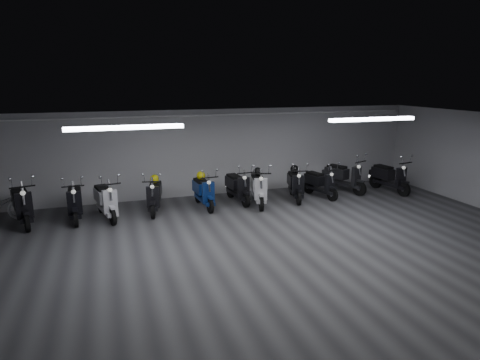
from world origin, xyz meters
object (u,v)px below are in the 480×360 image
object	(u,v)px
scooter_8	(321,179)
helmet_2	(155,179)
scooter_1	(74,196)
scooter_7	(296,180)
scooter_4	(204,187)
scooter_3	(154,191)
helmet_0	(201,175)
scooter_9	(344,172)
helmet_3	(258,171)
scooter_2	(105,195)
scooter_10	(390,172)
scooter_6	(259,183)
helmet_1	(295,169)
scooter_0	(21,198)
scooter_5	(238,182)

from	to	relation	value
scooter_8	helmet_2	world-z (taller)	scooter_8
scooter_1	scooter_7	bearing A→B (deg)	-3.75
scooter_4	scooter_7	xyz separation A→B (m)	(2.94, -0.09, 0.01)
scooter_3	scooter_4	size ratio (longest dim) A/B	0.99
helmet_0	scooter_9	bearing A→B (deg)	0.23
scooter_3	helmet_3	bearing A→B (deg)	11.72
scooter_2	helmet_3	distance (m)	4.47
scooter_10	helmet_3	world-z (taller)	scooter_10
scooter_6	helmet_3	xyz separation A→B (m)	(0.06, 0.25, 0.29)
scooter_8	helmet_2	bearing A→B (deg)	162.01
scooter_8	helmet_3	world-z (taller)	scooter_8
scooter_2	scooter_10	distance (m)	9.13
scooter_4	helmet_2	distance (m)	1.43
helmet_0	helmet_2	bearing A→B (deg)	179.36
scooter_1	scooter_4	world-z (taller)	scooter_1
scooter_7	helmet_1	size ratio (longest dim) A/B	6.57
scooter_9	helmet_3	bearing A→B (deg)	162.87
scooter_0	helmet_0	distance (m)	4.82
helmet_0	helmet_3	xyz separation A→B (m)	(1.72, -0.23, 0.05)
scooter_7	helmet_0	xyz separation A→B (m)	(-2.96, 0.33, 0.28)
scooter_1	scooter_9	bearing A→B (deg)	-1.23
scooter_5	scooter_6	size ratio (longest dim) A/B	0.95
scooter_7	scooter_10	world-z (taller)	scooter_10
scooter_7	helmet_2	world-z (taller)	scooter_7
helmet_3	scooter_2	bearing A→B (deg)	-177.97
scooter_9	scooter_7	bearing A→B (deg)	168.30
scooter_4	scooter_9	distance (m)	4.92
scooter_6	scooter_10	world-z (taller)	scooter_6
scooter_7	scooter_4	bearing A→B (deg)	-166.56
helmet_1	helmet_3	size ratio (longest dim) A/B	1.02
scooter_3	scooter_7	distance (m)	4.38
scooter_2	scooter_5	size ratio (longest dim) A/B	1.04
scooter_2	scooter_5	world-z (taller)	scooter_2
scooter_3	scooter_6	distance (m)	3.08
scooter_7	helmet_1	distance (m)	0.38
scooter_9	helmet_2	distance (m)	6.30
helmet_2	scooter_3	bearing A→B (deg)	-102.02
scooter_2	scooter_7	bearing A→B (deg)	-12.84
scooter_4	helmet_0	bearing A→B (deg)	90.00
scooter_2	scooter_8	distance (m)	6.59
scooter_7	scooter_3	bearing A→B (deg)	-166.30
scooter_2	scooter_10	world-z (taller)	scooter_10
scooter_7	scooter_5	bearing A→B (deg)	-174.00
scooter_4	helmet_2	size ratio (longest dim) A/B	6.80
scooter_0	scooter_2	distance (m)	2.08
scooter_8	scooter_9	size ratio (longest dim) A/B	0.88
scooter_9	scooter_6	bearing A→B (deg)	167.10
helmet_0	helmet_1	distance (m)	3.03
scooter_4	scooter_10	bearing A→B (deg)	-6.89
scooter_1	scooter_7	world-z (taller)	scooter_1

